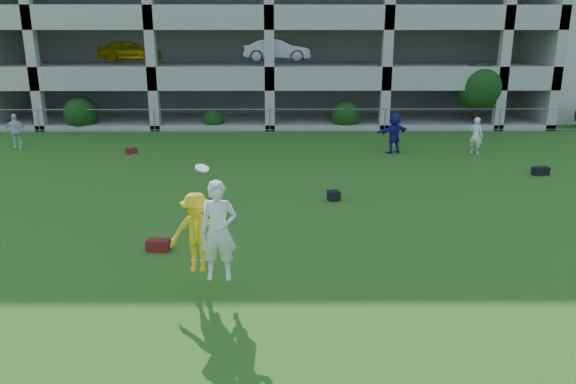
{
  "coord_description": "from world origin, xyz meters",
  "views": [
    {
      "loc": [
        0.68,
        -10.04,
        5.24
      ],
      "look_at": [
        0.8,
        3.0,
        1.4
      ],
      "focal_mm": 35.0,
      "sensor_mm": 36.0,
      "label": 1
    }
  ],
  "objects_px": {
    "bystander_e": "(476,136)",
    "frisbee_contest": "(205,232)",
    "bystander_b": "(15,131)",
    "parking_garage": "(272,14)",
    "crate_d": "(334,196)",
    "bystander_d": "(394,133)"
  },
  "relations": [
    {
      "from": "bystander_e",
      "to": "frisbee_contest",
      "type": "height_order",
      "value": "frisbee_contest"
    },
    {
      "from": "bystander_b",
      "to": "parking_garage",
      "type": "bearing_deg",
      "value": 34.93
    },
    {
      "from": "crate_d",
      "to": "parking_garage",
      "type": "relative_size",
      "value": 0.01
    },
    {
      "from": "bystander_d",
      "to": "parking_garage",
      "type": "relative_size",
      "value": 0.06
    },
    {
      "from": "bystander_b",
      "to": "frisbee_contest",
      "type": "distance_m",
      "value": 17.63
    },
    {
      "from": "parking_garage",
      "to": "bystander_b",
      "type": "bearing_deg",
      "value": -130.92
    },
    {
      "from": "bystander_b",
      "to": "frisbee_contest",
      "type": "xyz_separation_m",
      "value": [
        10.35,
        -14.27,
        0.54
      ]
    },
    {
      "from": "bystander_d",
      "to": "parking_garage",
      "type": "xyz_separation_m",
      "value": [
        -5.47,
        13.98,
        5.15
      ]
    },
    {
      "from": "frisbee_contest",
      "to": "bystander_e",
      "type": "bearing_deg",
      "value": 53.03
    },
    {
      "from": "bystander_e",
      "to": "crate_d",
      "type": "height_order",
      "value": "bystander_e"
    },
    {
      "from": "bystander_b",
      "to": "bystander_e",
      "type": "xyz_separation_m",
      "value": [
        20.16,
        -1.23,
        0.01
      ]
    },
    {
      "from": "crate_d",
      "to": "frisbee_contest",
      "type": "height_order",
      "value": "frisbee_contest"
    },
    {
      "from": "bystander_d",
      "to": "bystander_e",
      "type": "xyz_separation_m",
      "value": [
        3.47,
        -0.2,
        -0.08
      ]
    },
    {
      "from": "bystander_e",
      "to": "bystander_b",
      "type": "bearing_deg",
      "value": 35.55
    },
    {
      "from": "crate_d",
      "to": "frisbee_contest",
      "type": "bearing_deg",
      "value": -116.48
    },
    {
      "from": "frisbee_contest",
      "to": "parking_garage",
      "type": "bearing_deg",
      "value": 88.17
    },
    {
      "from": "crate_d",
      "to": "parking_garage",
      "type": "height_order",
      "value": "parking_garage"
    },
    {
      "from": "bystander_b",
      "to": "bystander_d",
      "type": "height_order",
      "value": "bystander_d"
    },
    {
      "from": "bystander_b",
      "to": "frisbee_contest",
      "type": "bearing_deg",
      "value": -68.19
    },
    {
      "from": "bystander_b",
      "to": "bystander_e",
      "type": "relative_size",
      "value": 0.99
    },
    {
      "from": "bystander_d",
      "to": "frisbee_contest",
      "type": "distance_m",
      "value": 14.68
    },
    {
      "from": "bystander_e",
      "to": "parking_garage",
      "type": "distance_m",
      "value": 17.56
    }
  ]
}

